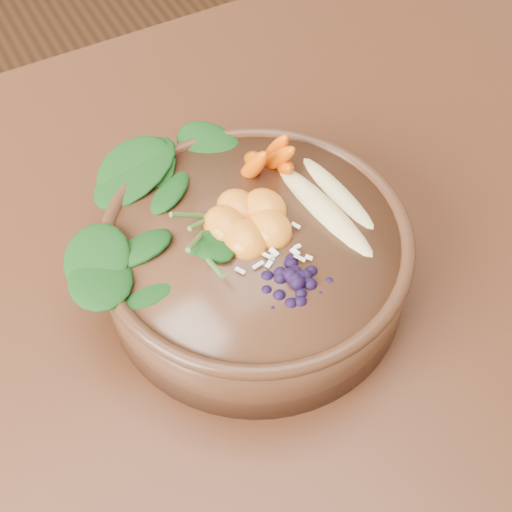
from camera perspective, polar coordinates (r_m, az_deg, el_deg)
dining_table at (r=0.83m, az=-7.19°, el=-7.39°), size 1.60×0.90×0.75m
stoneware_bowl at (r=0.72m, az=0.00°, el=-0.48°), size 0.31×0.31×0.08m
kale_heap at (r=0.70m, az=-5.97°, el=4.85°), size 0.20×0.18×0.05m
carrot_cluster at (r=0.73m, az=0.66°, el=9.75°), size 0.06×0.06×0.08m
banana_halves at (r=0.71m, az=6.08°, el=5.22°), size 0.07×0.17×0.03m
mandarin_cluster at (r=0.69m, az=-0.61°, el=3.61°), size 0.09×0.10×0.03m
blueberry_pile at (r=0.64m, az=2.99°, el=-0.97°), size 0.14×0.11×0.04m
coconut_flakes at (r=0.68m, az=1.02°, el=0.66°), size 0.10×0.07×0.01m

